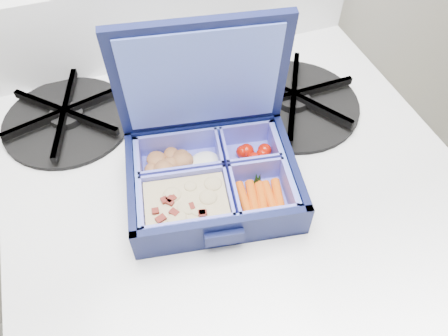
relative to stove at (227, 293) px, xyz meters
name	(u,v)px	position (x,y,z in m)	size (l,w,h in m)	color
stove	(227,293)	(0.00, 0.00, 0.00)	(0.59, 0.59, 0.88)	white
bento_box	(213,180)	(-0.04, -0.04, 0.47)	(0.20, 0.16, 0.05)	#0B113A
burner_grate	(293,98)	(0.13, 0.07, 0.46)	(0.20, 0.20, 0.03)	black
burner_grate_rear	(67,116)	(-0.19, 0.15, 0.45)	(0.19, 0.19, 0.02)	black
fork	(209,115)	(0.00, 0.09, 0.44)	(0.02, 0.18, 0.01)	silver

